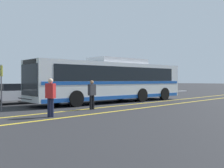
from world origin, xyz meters
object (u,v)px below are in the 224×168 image
(parked_car_2, at_px, (90,91))
(parked_car_1, at_px, (13,93))
(pedestrian_0, at_px, (51,95))
(bus_stop_sign, at_px, (1,82))
(pedestrian_1, at_px, (92,93))
(transit_bus, at_px, (112,80))

(parked_car_2, bearing_deg, parked_car_1, 91.89)
(parked_car_2, height_order, pedestrian_0, pedestrian_0)
(parked_car_2, height_order, bus_stop_sign, bus_stop_sign)
(pedestrian_1, bearing_deg, transit_bus, 29.94)
(transit_bus, bearing_deg, pedestrian_0, 120.34)
(parked_car_1, relative_size, pedestrian_0, 2.75)
(pedestrian_1, distance_m, bus_stop_sign, 4.76)
(transit_bus, distance_m, pedestrian_0, 8.21)
(parked_car_1, height_order, pedestrian_1, pedestrian_1)
(pedestrian_0, xyz_separation_m, bus_stop_sign, (-0.63, 3.66, 0.56))
(transit_bus, xyz_separation_m, parked_car_2, (0.92, 3.61, -0.96))
(pedestrian_0, relative_size, bus_stop_sign, 0.70)
(bus_stop_sign, bearing_deg, pedestrian_0, -164.94)
(parked_car_2, bearing_deg, bus_stop_sign, 114.51)
(bus_stop_sign, bearing_deg, transit_bus, -86.07)
(transit_bus, bearing_deg, bus_stop_sign, 93.93)
(parked_car_2, bearing_deg, transit_bus, 169.34)
(bus_stop_sign, bearing_deg, parked_car_1, -27.31)
(transit_bus, height_order, parked_car_2, transit_bus)
(transit_bus, relative_size, pedestrian_0, 7.66)
(pedestrian_1, bearing_deg, pedestrian_0, -165.16)
(parked_car_1, bearing_deg, transit_bus, -119.06)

